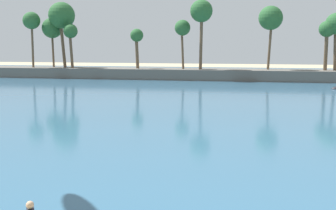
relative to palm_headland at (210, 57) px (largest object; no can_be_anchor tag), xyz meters
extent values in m
cube|color=#33607F|center=(2.56, -10.33, -3.68)|extent=(220.00, 100.55, 0.06)
cube|color=#605B54|center=(2.56, -0.05, -2.81)|extent=(89.44, 6.00, 1.80)
cylinder|color=brown|center=(9.54, 0.71, 2.21)|extent=(0.75, 0.75, 8.26)
sphere|color=#285B2D|center=(9.54, 0.71, 6.33)|extent=(3.85, 3.85, 3.85)
cylinder|color=brown|center=(-1.39, -1.11, 2.77)|extent=(0.63, 0.58, 9.37)
sphere|color=#285B2D|center=(-1.39, -1.11, 7.45)|extent=(3.62, 3.62, 3.62)
cylinder|color=brown|center=(-26.23, 0.46, 2.63)|extent=(1.00, 0.90, 9.13)
sphere|color=#285B2D|center=(-26.23, 0.46, 7.18)|extent=(4.64, 4.64, 4.64)
cylinder|color=brown|center=(-4.59, -0.24, 1.47)|extent=(0.71, 0.66, 6.79)
sphere|color=#285B2D|center=(-4.59, -0.24, 4.85)|extent=(2.59, 2.59, 2.59)
cylinder|color=brown|center=(18.07, -0.05, 1.29)|extent=(0.61, 0.90, 6.44)
sphere|color=#285B2D|center=(18.07, -0.05, 4.50)|extent=(2.52, 2.52, 2.52)
cylinder|color=brown|center=(-23.88, -1.29, 1.24)|extent=(0.76, 0.54, 6.34)
sphere|color=#285B2D|center=(-23.88, -1.29, 4.40)|extent=(2.44, 2.44, 2.44)
cylinder|color=brown|center=(-31.24, -1.03, 2.18)|extent=(0.58, 0.65, 8.20)
sphere|color=#285B2D|center=(-31.24, -1.03, 6.27)|extent=(3.01, 3.01, 3.01)
cylinder|color=brown|center=(-12.38, -0.35, 0.87)|extent=(0.80, 0.68, 5.60)
sphere|color=#285B2D|center=(-12.38, -0.35, 3.66)|extent=(2.20, 2.20, 2.20)
cylinder|color=brown|center=(-28.48, 1.15, 1.56)|extent=(0.51, 0.43, 6.96)
sphere|color=#285B2D|center=(-28.48, 1.15, 5.04)|extent=(3.61, 3.61, 3.61)
cylinder|color=brown|center=(19.44, 0.16, 1.69)|extent=(0.71, 0.61, 7.23)
sphere|color=#285B2D|center=(19.44, 0.16, 5.29)|extent=(3.36, 3.36, 3.36)
sphere|color=tan|center=(1.38, -60.44, -2.15)|extent=(0.21, 0.21, 0.21)
camera|label=1|loc=(7.12, -70.29, 2.06)|focal=45.42mm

